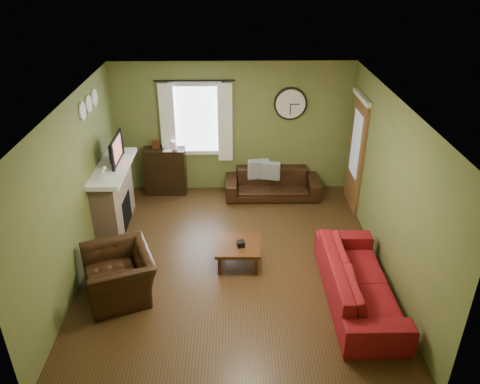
{
  "coord_description": "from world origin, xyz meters",
  "views": [
    {
      "loc": [
        -0.02,
        -6.06,
        4.47
      ],
      "look_at": [
        0.1,
        0.4,
        1.05
      ],
      "focal_mm": 35.0,
      "sensor_mm": 36.0,
      "label": 1
    }
  ],
  "objects_px": {
    "sofa_red": "(359,281)",
    "coffee_table": "(238,254)",
    "bookshelf": "(166,171)",
    "armchair": "(119,274)",
    "sofa_brown": "(272,184)"
  },
  "relations": [
    {
      "from": "armchair",
      "to": "sofa_red",
      "type": "bearing_deg",
      "value": 64.81
    },
    {
      "from": "sofa_red",
      "to": "coffee_table",
      "type": "bearing_deg",
      "value": 62.12
    },
    {
      "from": "bookshelf",
      "to": "coffee_table",
      "type": "distance_m",
      "value": 2.84
    },
    {
      "from": "bookshelf",
      "to": "sofa_brown",
      "type": "xyz_separation_m",
      "value": [
        2.13,
        -0.19,
        -0.21
      ]
    },
    {
      "from": "coffee_table",
      "to": "bookshelf",
      "type": "bearing_deg",
      "value": 120.05
    },
    {
      "from": "sofa_red",
      "to": "coffee_table",
      "type": "relative_size",
      "value": 3.26
    },
    {
      "from": "coffee_table",
      "to": "armchair",
      "type": "bearing_deg",
      "value": -157.8
    },
    {
      "from": "sofa_red",
      "to": "bookshelf",
      "type": "bearing_deg",
      "value": 42.87
    },
    {
      "from": "sofa_red",
      "to": "armchair",
      "type": "distance_m",
      "value": 3.38
    },
    {
      "from": "bookshelf",
      "to": "sofa_red",
      "type": "height_order",
      "value": "bookshelf"
    },
    {
      "from": "armchair",
      "to": "coffee_table",
      "type": "distance_m",
      "value": 1.83
    },
    {
      "from": "armchair",
      "to": "coffee_table",
      "type": "height_order",
      "value": "armchair"
    },
    {
      "from": "bookshelf",
      "to": "armchair",
      "type": "height_order",
      "value": "bookshelf"
    },
    {
      "from": "sofa_brown",
      "to": "bookshelf",
      "type": "bearing_deg",
      "value": 174.87
    },
    {
      "from": "coffee_table",
      "to": "sofa_red",
      "type": "bearing_deg",
      "value": -27.88
    }
  ]
}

